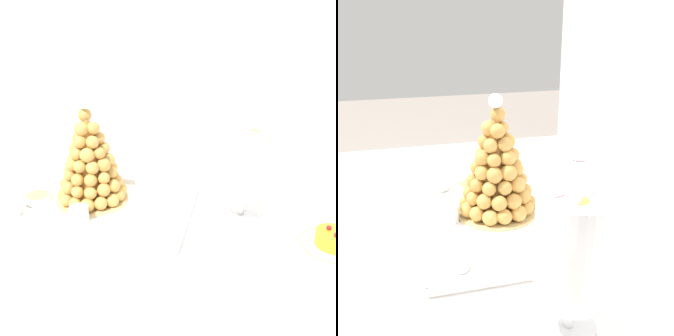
% 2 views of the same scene
% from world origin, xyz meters
% --- Properties ---
extents(buffet_table, '(1.72, 1.02, 0.78)m').
position_xyz_m(buffet_table, '(0.00, 0.00, 0.68)').
color(buffet_table, brown).
rests_on(buffet_table, ground_plane).
extents(serving_tray, '(0.63, 0.40, 0.02)m').
position_xyz_m(serving_tray, '(-0.11, -0.04, 0.79)').
color(serving_tray, white).
rests_on(serving_tray, buffet_table).
extents(croquembouche, '(0.24, 0.24, 0.35)m').
position_xyz_m(croquembouche, '(-0.13, 0.00, 0.93)').
color(croquembouche, tan).
rests_on(croquembouche, serving_tray).
extents(dessert_cup_left, '(0.06, 0.06, 0.06)m').
position_xyz_m(dessert_cup_left, '(-0.34, -0.14, 0.82)').
color(dessert_cup_left, silver).
rests_on(dessert_cup_left, serving_tray).
extents(dessert_cup_mid_left, '(0.06, 0.06, 0.05)m').
position_xyz_m(dessert_cup_mid_left, '(-0.12, -0.14, 0.81)').
color(dessert_cup_mid_left, silver).
rests_on(dessert_cup_mid_left, serving_tray).
extents(dessert_cup_centre, '(0.05, 0.05, 0.05)m').
position_xyz_m(dessert_cup_centre, '(0.12, -0.15, 0.81)').
color(dessert_cup_centre, silver).
rests_on(dessert_cup_centre, serving_tray).
extents(creme_brulee_ramekin, '(0.09, 0.09, 0.02)m').
position_xyz_m(creme_brulee_ramekin, '(-0.31, -0.04, 0.80)').
color(creme_brulee_ramekin, white).
rests_on(creme_brulee_ramekin, serving_tray).
extents(macaron_goblet, '(0.14, 0.14, 0.29)m').
position_xyz_m(macaron_goblet, '(0.36, 0.02, 0.96)').
color(macaron_goblet, white).
rests_on(macaron_goblet, buffet_table).
extents(wine_glass, '(0.08, 0.08, 0.16)m').
position_xyz_m(wine_glass, '(-0.29, 0.33, 0.90)').
color(wine_glass, silver).
rests_on(wine_glass, buffet_table).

